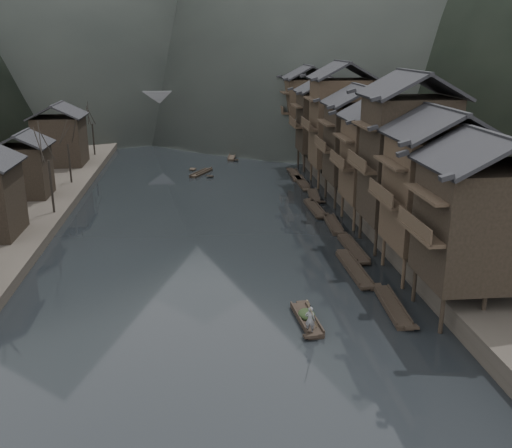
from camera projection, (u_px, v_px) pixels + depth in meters
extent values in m
plane|color=black|center=(214.00, 278.00, 45.20)|extent=(300.00, 300.00, 0.00)
cube|color=#2D2823|center=(436.00, 159.00, 86.25)|extent=(40.00, 200.00, 1.80)
cylinder|color=black|center=(442.00, 315.00, 36.35)|extent=(0.30, 0.30, 2.90)
cylinder|color=black|center=(414.00, 284.00, 40.90)|extent=(0.30, 0.30, 2.90)
cylinder|color=black|center=(483.00, 313.00, 36.62)|extent=(0.30, 0.30, 2.90)
cylinder|color=black|center=(451.00, 283.00, 41.17)|extent=(0.30, 0.30, 2.90)
cube|color=black|center=(480.00, 225.00, 37.35)|extent=(7.00, 6.00, 7.74)
cube|color=#33271C|center=(421.00, 232.00, 37.07)|extent=(1.20, 5.70, 0.25)
cylinder|color=#33271C|center=(404.00, 272.00, 42.98)|extent=(0.30, 0.30, 2.90)
cylinder|color=#33271C|center=(384.00, 250.00, 47.52)|extent=(0.30, 0.30, 2.90)
cylinder|color=#33271C|center=(439.00, 271.00, 43.25)|extent=(0.30, 0.30, 2.90)
cylinder|color=#33271C|center=(415.00, 249.00, 47.80)|extent=(0.30, 0.30, 2.90)
cube|color=#33271C|center=(437.00, 192.00, 43.86)|extent=(7.00, 6.00, 8.48)
cube|color=#33271C|center=(387.00, 199.00, 43.60)|extent=(1.20, 5.70, 0.25)
cylinder|color=black|center=(376.00, 242.00, 49.61)|extent=(0.30, 0.30, 2.90)
cylinder|color=black|center=(360.00, 225.00, 54.15)|extent=(0.30, 0.30, 2.90)
cylinder|color=black|center=(406.00, 241.00, 49.88)|extent=(0.30, 0.30, 2.90)
cylinder|color=black|center=(388.00, 224.00, 54.43)|extent=(0.30, 0.30, 2.90)
cube|color=black|center=(407.00, 160.00, 50.14)|extent=(7.00, 6.00, 10.80)
cube|color=#33271C|center=(362.00, 167.00, 49.91)|extent=(1.20, 5.70, 0.25)
cylinder|color=#33271C|center=(354.00, 218.00, 56.24)|extent=(0.30, 0.30, 2.90)
cylinder|color=#33271C|center=(342.00, 205.00, 60.78)|extent=(0.30, 0.30, 2.90)
cylinder|color=#33271C|center=(381.00, 217.00, 56.51)|extent=(0.30, 0.30, 2.90)
cylinder|color=#33271C|center=(367.00, 204.00, 61.05)|extent=(0.30, 0.30, 2.90)
cube|color=#33271C|center=(381.00, 159.00, 57.19)|extent=(7.00, 6.00, 8.05)
cube|color=#33271C|center=(342.00, 164.00, 56.92)|extent=(1.20, 5.70, 0.25)
cylinder|color=black|center=(335.00, 197.00, 63.81)|extent=(0.30, 0.30, 2.90)
cylinder|color=black|center=(326.00, 187.00, 68.36)|extent=(0.30, 0.30, 2.90)
cylinder|color=black|center=(359.00, 196.00, 64.09)|extent=(0.30, 0.30, 2.90)
cylinder|color=black|center=(348.00, 186.00, 68.63)|extent=(0.30, 0.30, 2.90)
cube|color=black|center=(359.00, 143.00, 64.69)|extent=(7.00, 6.00, 8.56)
cube|color=#33271C|center=(324.00, 148.00, 64.43)|extent=(1.20, 5.70, 0.25)
cylinder|color=#33271C|center=(319.00, 179.00, 72.34)|extent=(0.30, 0.30, 2.90)
cylinder|color=#33271C|center=(311.00, 171.00, 76.88)|extent=(0.30, 0.30, 2.90)
cylinder|color=#33271C|center=(340.00, 178.00, 72.61)|extent=(0.30, 0.30, 2.90)
cylinder|color=#33271C|center=(331.00, 170.00, 77.15)|extent=(0.30, 0.30, 2.90)
cube|color=#33271C|center=(340.00, 123.00, 72.87)|extent=(7.00, 6.00, 10.83)
cube|color=#33271C|center=(309.00, 127.00, 72.64)|extent=(1.20, 5.70, 0.25)
cylinder|color=black|center=(304.00, 163.00, 81.81)|extent=(0.30, 0.30, 2.90)
cylinder|color=black|center=(298.00, 156.00, 86.35)|extent=(0.30, 0.30, 2.90)
cylinder|color=black|center=(323.00, 162.00, 82.08)|extent=(0.30, 0.30, 2.90)
cylinder|color=black|center=(316.00, 156.00, 86.63)|extent=(0.30, 0.30, 2.90)
cube|color=black|center=(323.00, 122.00, 82.71)|extent=(7.00, 6.00, 8.37)
cube|color=#33271C|center=(296.00, 125.00, 82.44)|extent=(1.20, 5.70, 0.25)
cylinder|color=#33271C|center=(291.00, 148.00, 93.17)|extent=(0.30, 0.30, 2.90)
cylinder|color=#33271C|center=(286.00, 143.00, 97.72)|extent=(0.30, 0.30, 2.90)
cylinder|color=#33271C|center=(307.00, 148.00, 93.44)|extent=(0.30, 0.30, 2.90)
cylinder|color=#33271C|center=(302.00, 143.00, 97.99)|extent=(0.30, 0.30, 2.90)
cube|color=#33271C|center=(308.00, 109.00, 93.90)|extent=(7.00, 6.00, 9.50)
cube|color=#33271C|center=(284.00, 112.00, 93.65)|extent=(1.20, 5.70, 0.25)
cube|color=black|center=(26.00, 169.00, 64.65)|extent=(5.00, 5.00, 5.80)
cube|color=black|center=(60.00, 139.00, 81.55)|extent=(6.50, 6.50, 6.80)
cylinder|color=black|center=(42.00, 184.00, 58.38)|extent=(0.24, 0.24, 5.49)
cylinder|color=black|center=(69.00, 161.00, 71.15)|extent=(0.24, 0.24, 4.87)
cylinder|color=black|center=(94.00, 138.00, 88.82)|extent=(0.24, 0.24, 4.83)
cube|color=black|center=(392.00, 306.00, 40.09)|extent=(1.48, 6.70, 0.30)
cube|color=black|center=(392.00, 304.00, 40.04)|extent=(1.53, 6.57, 0.10)
cube|color=black|center=(376.00, 286.00, 43.05)|extent=(0.98, 0.87, 0.34)
cube|color=black|center=(411.00, 326.00, 37.05)|extent=(0.98, 0.87, 0.34)
cube|color=black|center=(354.00, 269.00, 46.58)|extent=(1.20, 7.65, 0.30)
cube|color=black|center=(354.00, 267.00, 46.52)|extent=(1.25, 7.49, 0.10)
cube|color=black|center=(343.00, 252.00, 50.01)|extent=(0.95, 0.95, 0.37)
cube|color=black|center=(366.00, 286.00, 43.06)|extent=(0.95, 0.95, 0.37)
cube|color=black|center=(353.00, 249.00, 51.04)|extent=(1.20, 6.99, 0.30)
cube|color=black|center=(353.00, 248.00, 50.99)|extent=(1.26, 6.85, 0.10)
cube|color=black|center=(344.00, 236.00, 54.18)|extent=(0.95, 0.87, 0.35)
cube|color=black|center=(363.00, 262.00, 47.82)|extent=(0.95, 0.87, 0.35)
cube|color=black|center=(333.00, 224.00, 58.08)|extent=(1.44, 6.36, 0.30)
cube|color=black|center=(333.00, 223.00, 58.03)|extent=(1.49, 6.24, 0.10)
cube|color=black|center=(325.00, 214.00, 60.89)|extent=(0.98, 0.83, 0.33)
cube|color=black|center=(342.00, 232.00, 55.19)|extent=(0.98, 0.83, 0.33)
cube|color=black|center=(315.00, 209.00, 63.40)|extent=(1.30, 6.85, 0.30)
cube|color=black|center=(315.00, 207.00, 63.35)|extent=(1.35, 6.72, 0.10)
cube|color=black|center=(310.00, 200.00, 66.47)|extent=(0.96, 0.87, 0.35)
cube|color=black|center=(320.00, 216.00, 60.25)|extent=(0.96, 0.87, 0.35)
cube|color=black|center=(313.00, 196.00, 68.76)|extent=(1.78, 6.13, 0.30)
cube|color=black|center=(313.00, 194.00, 68.71)|extent=(1.82, 6.02, 0.10)
cube|color=black|center=(306.00, 189.00, 71.42)|extent=(1.01, 0.85, 0.33)
cube|color=black|center=(321.00, 201.00, 66.02)|extent=(1.01, 0.85, 0.33)
cube|color=black|center=(301.00, 182.00, 75.62)|extent=(1.10, 6.67, 0.30)
cube|color=black|center=(301.00, 181.00, 75.57)|extent=(1.16, 6.53, 0.10)
cube|color=black|center=(297.00, 175.00, 78.61)|extent=(0.94, 0.82, 0.34)
cube|color=black|center=(305.00, 187.00, 72.55)|extent=(0.94, 0.82, 0.34)
cube|color=black|center=(295.00, 175.00, 79.46)|extent=(1.38, 6.98, 0.30)
cube|color=black|center=(295.00, 174.00, 79.41)|extent=(1.43, 6.84, 0.10)
cube|color=black|center=(290.00, 169.00, 82.56)|extent=(0.97, 0.89, 0.35)
cube|color=black|center=(300.00, 180.00, 76.28)|extent=(0.97, 0.89, 0.35)
cube|color=black|center=(201.00, 173.00, 80.73)|extent=(3.40, 5.30, 0.30)
cube|color=black|center=(201.00, 172.00, 80.68)|extent=(3.39, 5.22, 0.10)
cube|color=black|center=(193.00, 169.00, 82.77)|extent=(1.07, 0.99, 0.31)
cube|color=black|center=(210.00, 175.00, 78.61)|extent=(1.07, 0.99, 0.31)
cube|color=black|center=(232.00, 157.00, 92.02)|extent=(1.78, 5.92, 0.30)
cube|color=black|center=(232.00, 156.00, 91.96)|extent=(1.81, 5.81, 0.10)
cube|color=black|center=(229.00, 153.00, 94.57)|extent=(0.94, 0.83, 0.32)
cube|color=black|center=(236.00, 159.00, 89.38)|extent=(0.94, 0.83, 0.32)
cube|color=black|center=(187.00, 143.00, 104.71)|extent=(3.99, 4.89, 0.30)
cube|color=black|center=(187.00, 142.00, 104.66)|extent=(3.96, 4.84, 0.10)
cube|color=black|center=(179.00, 140.00, 106.47)|extent=(1.08, 1.04, 0.31)
cube|color=black|center=(195.00, 144.00, 102.87)|extent=(1.08, 1.04, 0.31)
cube|color=#4C4C4F|center=(201.00, 99.00, 111.19)|extent=(40.00, 6.00, 1.60)
cube|color=#4C4C4F|center=(201.00, 93.00, 108.23)|extent=(40.00, 0.50, 1.00)
cube|color=#4C4C4F|center=(201.00, 91.00, 113.35)|extent=(40.00, 0.50, 1.00)
cube|color=#4C4C4F|center=(129.00, 121.00, 111.03)|extent=(3.20, 6.00, 6.40)
cube|color=#4C4C4F|center=(179.00, 120.00, 111.97)|extent=(3.20, 6.00, 6.40)
cube|color=#4C4C4F|center=(224.00, 119.00, 112.85)|extent=(3.20, 6.00, 6.40)
cube|color=#4C4C4F|center=(272.00, 119.00, 113.79)|extent=(3.20, 6.00, 6.40)
cube|color=black|center=(307.00, 320.00, 38.12)|extent=(1.44, 4.88, 0.30)
cube|color=black|center=(307.00, 318.00, 38.06)|extent=(1.48, 4.78, 0.10)
cube|color=black|center=(303.00, 303.00, 40.27)|extent=(0.93, 0.67, 0.30)
cube|color=black|center=(311.00, 335.00, 35.88)|extent=(0.93, 0.67, 0.30)
ellipsoid|color=black|center=(307.00, 310.00, 38.15)|extent=(1.15, 1.50, 0.69)
imported|color=#5F5F61|center=(310.00, 316.00, 36.01)|extent=(0.78, 0.67, 1.82)
cylinder|color=#8C7A51|center=(315.00, 280.00, 35.26)|extent=(1.30, 1.79, 3.22)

